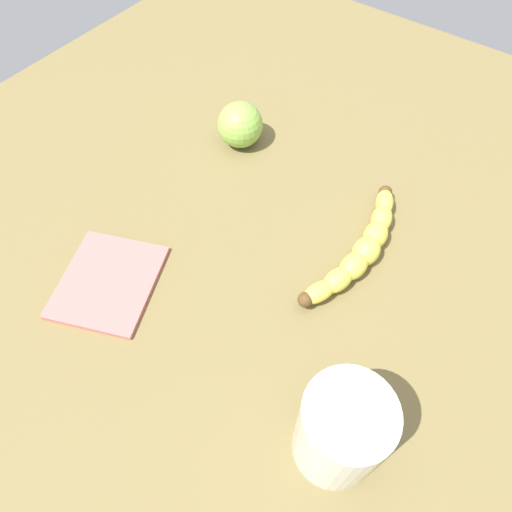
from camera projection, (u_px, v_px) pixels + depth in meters
The scene contains 5 objects.
wooden_tabletop at pixel (292, 261), 60.17cm from camera, with size 120.00×120.00×3.00cm, color brown.
banana at pixel (361, 248), 57.49cm from camera, with size 5.41×22.17×3.30cm.
smoothie_glass at pixel (340, 432), 41.35cm from camera, with size 7.97×7.97×11.47cm.
green_apple_fruit at pixel (240, 125), 68.07cm from camera, with size 6.69×6.69×6.69cm, color #84B747.
folded_napkin at pixel (108, 282), 56.31cm from camera, with size 11.11×12.83×0.60cm, color #BC6660.
Camera 1 is at (16.11, -29.91, 51.38)cm, focal length 32.67 mm.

